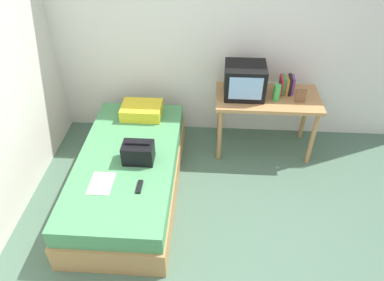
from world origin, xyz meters
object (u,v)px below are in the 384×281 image
(tv, at_px, (245,81))
(magazine, at_px, (101,183))
(bed, at_px, (129,174))
(book_row, at_px, (287,85))
(pillow, at_px, (142,110))
(remote_dark, at_px, (139,187))
(picture_frame, at_px, (301,96))
(handbag, at_px, (138,153))
(desk, at_px, (267,103))
(water_bottle, at_px, (277,92))

(tv, distance_m, magazine, 1.87)
(bed, distance_m, magazine, 0.49)
(book_row, xyz_separation_m, pillow, (-1.62, -0.19, -0.28))
(magazine, relative_size, remote_dark, 1.86)
(picture_frame, distance_m, handbag, 1.84)
(bed, distance_m, book_row, 1.99)
(book_row, bearing_deg, magazine, -144.12)
(bed, relative_size, magazine, 6.90)
(desk, distance_m, picture_frame, 0.38)
(desk, relative_size, tv, 2.64)
(bed, height_order, water_bottle, water_bottle)
(book_row, bearing_deg, picture_frame, -54.65)
(water_bottle, relative_size, picture_frame, 1.20)
(picture_frame, xyz_separation_m, pillow, (-1.75, -0.01, -0.26))
(bed, relative_size, desk, 1.72)
(desk, bearing_deg, remote_dark, -135.11)
(picture_frame, height_order, magazine, picture_frame)
(pillow, bearing_deg, desk, 4.02)
(handbag, distance_m, remote_dark, 0.38)
(tv, distance_m, water_bottle, 0.37)
(desk, height_order, handbag, desk)
(magazine, distance_m, remote_dark, 0.36)
(bed, distance_m, picture_frame, 2.02)
(pillow, bearing_deg, magazine, -99.54)
(tv, relative_size, picture_frame, 2.87)
(tv, bearing_deg, picture_frame, -10.26)
(desk, distance_m, tv, 0.39)
(water_bottle, height_order, remote_dark, water_bottle)
(tv, xyz_separation_m, book_row, (0.48, 0.07, -0.08))
(desk, xyz_separation_m, picture_frame, (0.33, -0.09, 0.17))
(pillow, height_order, handbag, handbag)
(magazine, bearing_deg, bed, 68.49)
(water_bottle, distance_m, remote_dark, 1.81)
(handbag, bearing_deg, desk, 33.64)
(water_bottle, distance_m, handbag, 1.63)
(book_row, xyz_separation_m, remote_dark, (-1.45, -1.34, -0.34))
(tv, relative_size, water_bottle, 2.40)
(desk, relative_size, pillow, 2.57)
(pillow, bearing_deg, remote_dark, -81.49)
(tv, height_order, magazine, tv)
(desk, bearing_deg, tv, 175.98)
(water_bottle, xyz_separation_m, magazine, (-1.68, -1.16, -0.34))
(bed, height_order, desk, desk)
(water_bottle, xyz_separation_m, picture_frame, (0.26, -0.03, -0.02))
(tv, height_order, water_bottle, tv)
(bed, xyz_separation_m, pillow, (0.04, 0.73, 0.31))
(tv, xyz_separation_m, handbag, (-1.05, -0.90, -0.33))
(picture_frame, height_order, pillow, picture_frame)
(water_bottle, bearing_deg, pillow, -178.57)
(desk, relative_size, picture_frame, 7.57)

